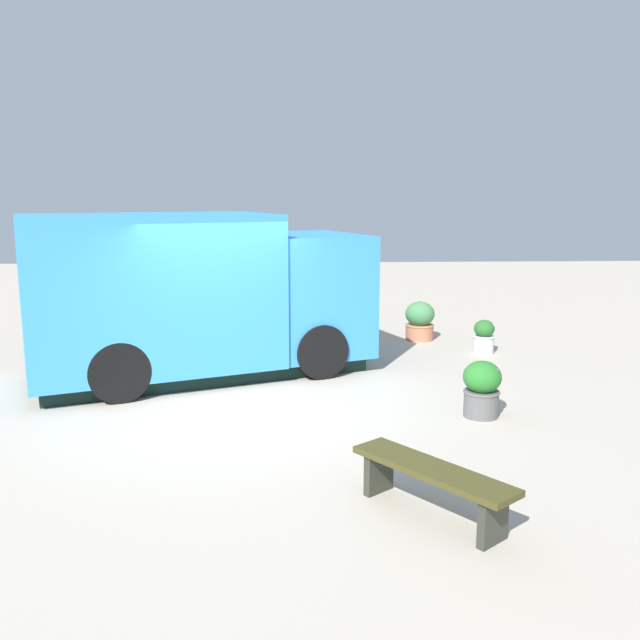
{
  "coord_description": "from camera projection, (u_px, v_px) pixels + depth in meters",
  "views": [
    {
      "loc": [
        -9.0,
        -0.82,
        2.9
      ],
      "look_at": [
        0.7,
        -1.27,
        1.09
      ],
      "focal_mm": 37.93,
      "sensor_mm": 36.0,
      "label": 1
    }
  ],
  "objects": [
    {
      "name": "ground_plane",
      "position": [
        231.0,
        407.0,
        9.33
      ],
      "size": [
        40.0,
        40.0,
        0.0
      ],
      "primitive_type": "plane",
      "color": "#B6AA98"
    },
    {
      "name": "food_truck",
      "position": [
        195.0,
        298.0,
        10.81
      ],
      "size": [
        4.0,
        5.76,
        2.6
      ],
      "color": "#358EDE",
      "rests_on": "ground_plane"
    },
    {
      "name": "planter_flowering_near",
      "position": [
        420.0,
        321.0,
        13.59
      ],
      "size": [
        0.59,
        0.59,
        0.78
      ],
      "color": "#B86F4F",
      "rests_on": "ground_plane"
    },
    {
      "name": "planter_flowering_far",
      "position": [
        482.0,
        388.0,
        8.88
      ],
      "size": [
        0.5,
        0.5,
        0.75
      ],
      "color": "#575756",
      "rests_on": "ground_plane"
    },
    {
      "name": "planter_flowering_side",
      "position": [
        484.0,
        336.0,
        12.46
      ],
      "size": [
        0.4,
        0.4,
        0.62
      ],
      "color": "silver",
      "rests_on": "ground_plane"
    },
    {
      "name": "plaza_bench",
      "position": [
        432.0,
        479.0,
        6.13
      ],
      "size": [
        1.55,
        1.35,
        0.48
      ],
      "color": "#423D1B",
      "rests_on": "ground_plane"
    }
  ]
}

